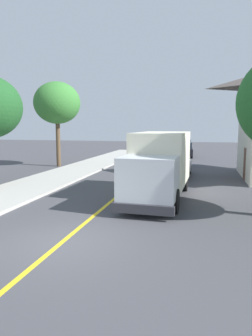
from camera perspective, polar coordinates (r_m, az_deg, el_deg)
The scene contains 8 objects.
ground_plane at distance 10.03m, azimuth -11.59°, elevation -13.11°, with size 120.00×120.00×0.00m, color #424247.
centre_line_yellow at distance 19.22m, azimuth 1.20°, elevation -2.85°, with size 0.16×56.00×0.01m, color gold.
box_truck at distance 15.34m, azimuth 6.17°, elevation 1.06°, with size 2.62×7.25×3.20m.
parked_car_near at distance 22.17m, azimuth 9.23°, elevation 0.54°, with size 1.93×4.45×1.67m.
parked_car_mid at distance 28.79m, azimuth 9.04°, elevation 2.19°, with size 1.99×4.47×1.67m.
parked_car_far at distance 35.89m, azimuth 10.59°, elevation 3.24°, with size 2.00×4.48×1.67m.
parked_car_furthest at distance 42.48m, azimuth 10.61°, elevation 3.93°, with size 2.00×4.48×1.67m.
street_tree_down_block at distance 27.78m, azimuth -12.43°, elevation 11.43°, with size 3.93×3.93×7.21m.
Camera 1 is at (4.08, -8.45, 3.55)m, focal length 33.50 mm.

